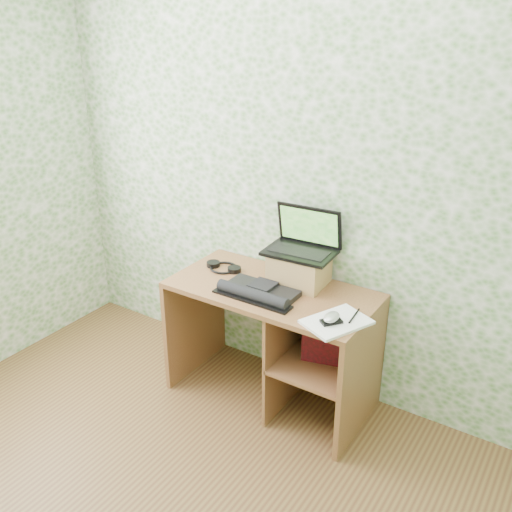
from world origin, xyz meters
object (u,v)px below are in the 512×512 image
Objects in this scene: desk at (285,330)px; laptop at (304,242)px; riser at (299,269)px; notepad at (337,322)px; keyboard at (258,292)px.

desk is 0.54m from laptop.
laptop reaches higher than desk.
riser is 0.50m from notepad.
laptop is at bearing 84.37° from desk.
keyboard is at bearing -160.13° from notepad.
notepad is (0.40, -0.18, 0.28)m from desk.
laptop is 0.39m from keyboard.
laptop is 0.57m from notepad.
desk is 3.66× the size of notepad.
desk is at bearing 179.89° from notepad.
desk is at bearing -99.29° from laptop.
desk is at bearing -97.66° from riser.
keyboard is (-0.12, -0.26, -0.07)m from riser.
notepad is at bearing -4.19° from keyboard.
keyboard reaches higher than notepad.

